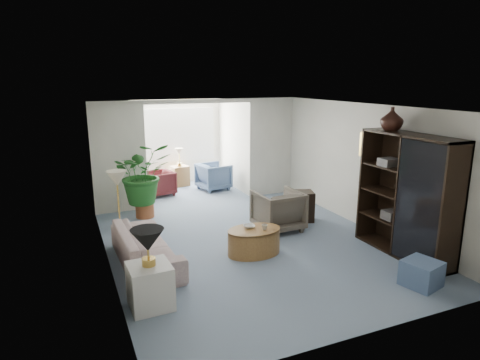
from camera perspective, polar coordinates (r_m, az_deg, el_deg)
name	(u,v)px	position (r m, az deg, el deg)	size (l,w,h in m)	color
floor	(253,246)	(7.74, 1.77, -8.91)	(6.00, 6.00, 0.00)	#8397AE
sunroom_floor	(189,191)	(11.39, -6.95, -1.54)	(2.60, 2.60, 0.00)	#8397AE
back_pier_left	(119,158)	(9.69, -16.14, 2.91)	(1.20, 0.12, 2.50)	beige
back_pier_right	(271,147)	(10.82, 4.26, 4.49)	(1.20, 0.12, 2.50)	beige
back_header	(199,101)	(9.96, -5.54, 10.62)	(2.60, 0.12, 0.10)	beige
window_pane	(177,135)	(12.14, -8.59, 6.10)	(2.20, 0.02, 1.50)	white
window_blinds	(177,135)	(12.11, -8.56, 6.08)	(2.20, 0.02, 1.50)	white
framed_picture	(371,146)	(8.51, 17.41, 4.45)	(0.04, 0.50, 0.40)	#BDAE97
sofa	(146,247)	(7.08, -12.72, -8.90)	(2.03, 0.79, 0.59)	beige
end_table	(150,286)	(5.84, -12.15, -13.94)	(0.54, 0.54, 0.60)	silver
table_lamp	(148,240)	(5.57, -12.48, -8.01)	(0.44, 0.44, 0.30)	black
floor_lamp	(117,179)	(7.70, -16.44, 0.19)	(0.36, 0.36, 0.28)	beige
coffee_table	(254,241)	(7.33, 1.92, -8.36)	(0.95, 0.95, 0.45)	olive
coffee_bowl	(249,226)	(7.30, 1.24, -6.33)	(0.20, 0.20, 0.05)	silver
coffee_cup	(265,227)	(7.21, 3.36, -6.44)	(0.10, 0.10, 0.10)	#B7B1A0
wingback_chair	(278,210)	(8.42, 5.20, -4.13)	(0.86, 0.89, 0.81)	#655B50
side_table_dark	(300,206)	(9.03, 8.20, -3.53)	(0.53, 0.43, 0.64)	black
entertainment_cabinet	(407,196)	(7.59, 21.77, -2.02)	(0.50, 1.88, 2.09)	black
cabinet_urn	(392,119)	(7.73, 19.99, 7.83)	(0.39, 0.39, 0.40)	#321710
ottoman	(421,273)	(6.83, 23.49, -11.59)	(0.48, 0.48, 0.38)	slate
plant_pot	(145,210)	(9.44, -12.83, -4.00)	(0.40, 0.40, 0.32)	#9E532E
house_plant	(143,173)	(9.23, -13.10, 0.90)	(1.20, 1.04, 1.34)	#215D20
sunroom_chair_blue	(214,176)	(11.45, -3.60, 0.49)	(0.77, 0.80, 0.72)	slate
sunroom_chair_maroon	(159,183)	(11.07, -10.93, -0.43)	(0.68, 0.70, 0.64)	#5A1F20
sunroom_table	(180,176)	(11.95, -8.19, 0.55)	(0.46, 0.36, 0.57)	olive
shelf_clutter	(408,195)	(7.49, 21.98, -1.90)	(0.30, 1.12, 1.06)	#28251F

